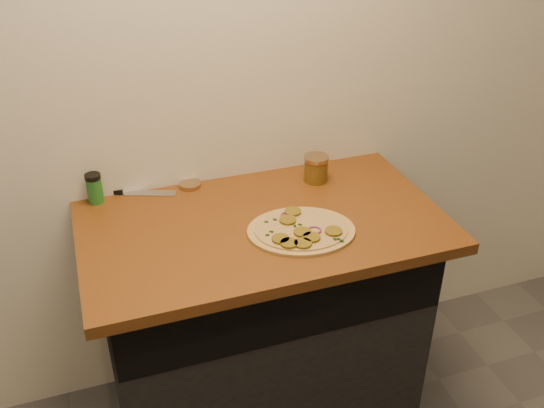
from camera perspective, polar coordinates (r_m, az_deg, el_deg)
name	(u,v)px	position (r m, az deg, el deg)	size (l,w,h in m)	color
cabinet	(261,321)	(2.32, -1.03, -10.98)	(1.10, 0.60, 0.86)	black
countertop	(263,225)	(2.02, -0.89, -2.01)	(1.20, 0.70, 0.04)	brown
pizza	(301,231)	(1.94, 2.74, -2.51)	(0.41, 0.41, 0.02)	tan
chefs_knife	(126,192)	(2.22, -13.58, 1.09)	(0.30, 0.13, 0.02)	#B7BAC1
mason_jar_lid	(190,185)	(2.22, -7.71, 1.80)	(0.08, 0.08, 0.02)	tan
salsa_jar	(316,168)	(2.23, 4.16, 3.37)	(0.09, 0.09, 0.10)	maroon
spice_shaker	(94,188)	(2.17, -16.37, 1.43)	(0.05, 0.05, 0.11)	#206726
flour_spill	(325,232)	(1.96, 5.03, -2.63)	(0.16, 0.16, 0.00)	white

